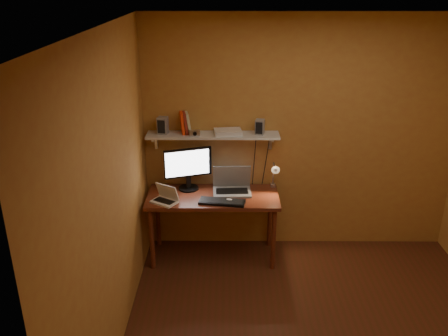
{
  "coord_description": "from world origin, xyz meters",
  "views": [
    {
      "loc": [
        -0.8,
        -3.28,
        2.93
      ],
      "look_at": [
        -0.83,
        1.18,
        1.11
      ],
      "focal_mm": 38.0,
      "sensor_mm": 36.0,
      "label": 1
    }
  ],
  "objects_px": {
    "desk_lamp": "(274,173)",
    "speaker_left": "(163,125)",
    "keyboard": "(222,202)",
    "mouse": "(229,200)",
    "laptop": "(232,185)",
    "speaker_right": "(260,127)",
    "shelf_camera": "(195,133)",
    "wall_shelf": "(213,135)",
    "router": "(228,132)",
    "netbook": "(166,197)",
    "monitor": "(188,167)",
    "desk": "(213,203)"
  },
  "relations": [
    {
      "from": "desk",
      "to": "monitor",
      "type": "distance_m",
      "value": 0.47
    },
    {
      "from": "speaker_right",
      "to": "router",
      "type": "distance_m",
      "value": 0.34
    },
    {
      "from": "router",
      "to": "speaker_right",
      "type": "bearing_deg",
      "value": -0.63
    },
    {
      "from": "laptop",
      "to": "desk_lamp",
      "type": "xyz_separation_m",
      "value": [
        0.46,
        0.02,
        0.13
      ]
    },
    {
      "from": "monitor",
      "to": "shelf_camera",
      "type": "height_order",
      "value": "shelf_camera"
    },
    {
      "from": "desk",
      "to": "speaker_left",
      "type": "relative_size",
      "value": 7.81
    },
    {
      "from": "speaker_left",
      "to": "mouse",
      "type": "bearing_deg",
      "value": -15.27
    },
    {
      "from": "speaker_left",
      "to": "router",
      "type": "bearing_deg",
      "value": 10.67
    },
    {
      "from": "monitor",
      "to": "speaker_left",
      "type": "xyz_separation_m",
      "value": [
        -0.26,
        0.04,
        0.45
      ]
    },
    {
      "from": "netbook",
      "to": "router",
      "type": "distance_m",
      "value": 0.94
    },
    {
      "from": "wall_shelf",
      "to": "desk",
      "type": "bearing_deg",
      "value": -90.0
    },
    {
      "from": "desk",
      "to": "shelf_camera",
      "type": "relative_size",
      "value": 12.18
    },
    {
      "from": "netbook",
      "to": "speaker_left",
      "type": "bearing_deg",
      "value": 128.53
    },
    {
      "from": "desk_lamp",
      "to": "wall_shelf",
      "type": "bearing_deg",
      "value": 174.12
    },
    {
      "from": "speaker_right",
      "to": "wall_shelf",
      "type": "bearing_deg",
      "value": -165.79
    },
    {
      "from": "laptop",
      "to": "netbook",
      "type": "bearing_deg",
      "value": -161.22
    },
    {
      "from": "netbook",
      "to": "mouse",
      "type": "xyz_separation_m",
      "value": [
        0.66,
        0.0,
        -0.04
      ]
    },
    {
      "from": "shelf_camera",
      "to": "router",
      "type": "bearing_deg",
      "value": 12.31
    },
    {
      "from": "wall_shelf",
      "to": "netbook",
      "type": "bearing_deg",
      "value": -144.27
    },
    {
      "from": "keyboard",
      "to": "mouse",
      "type": "relative_size",
      "value": 5.23
    },
    {
      "from": "wall_shelf",
      "to": "mouse",
      "type": "distance_m",
      "value": 0.71
    },
    {
      "from": "desk_lamp",
      "to": "router",
      "type": "xyz_separation_m",
      "value": [
        -0.5,
        0.07,
        0.44
      ]
    },
    {
      "from": "speaker_right",
      "to": "shelf_camera",
      "type": "relative_size",
      "value": 1.39
    },
    {
      "from": "speaker_left",
      "to": "router",
      "type": "relative_size",
      "value": 0.63
    },
    {
      "from": "desk_lamp",
      "to": "speaker_left",
      "type": "height_order",
      "value": "speaker_left"
    },
    {
      "from": "speaker_left",
      "to": "speaker_right",
      "type": "relative_size",
      "value": 1.12
    },
    {
      "from": "keyboard",
      "to": "mouse",
      "type": "height_order",
      "value": "mouse"
    },
    {
      "from": "netbook",
      "to": "shelf_camera",
      "type": "distance_m",
      "value": 0.73
    },
    {
      "from": "netbook",
      "to": "shelf_camera",
      "type": "height_order",
      "value": "shelf_camera"
    },
    {
      "from": "keyboard",
      "to": "router",
      "type": "bearing_deg",
      "value": 90.92
    },
    {
      "from": "netbook",
      "to": "desk",
      "type": "bearing_deg",
      "value": 49.44
    },
    {
      "from": "wall_shelf",
      "to": "laptop",
      "type": "distance_m",
      "value": 0.58
    },
    {
      "from": "shelf_camera",
      "to": "desk",
      "type": "bearing_deg",
      "value": -31.91
    },
    {
      "from": "netbook",
      "to": "shelf_camera",
      "type": "relative_size",
      "value": 2.73
    },
    {
      "from": "router",
      "to": "mouse",
      "type": "bearing_deg",
      "value": -87.39
    },
    {
      "from": "netbook",
      "to": "speaker_right",
      "type": "relative_size",
      "value": 1.97
    },
    {
      "from": "mouse",
      "to": "shelf_camera",
      "type": "distance_m",
      "value": 0.78
    },
    {
      "from": "keyboard",
      "to": "speaker_left",
      "type": "bearing_deg",
      "value": 158.1
    },
    {
      "from": "wall_shelf",
      "to": "speaker_right",
      "type": "xyz_separation_m",
      "value": [
        0.49,
        -0.01,
        0.1
      ]
    },
    {
      "from": "speaker_left",
      "to": "shelf_camera",
      "type": "bearing_deg",
      "value": -2.71
    },
    {
      "from": "monitor",
      "to": "keyboard",
      "type": "distance_m",
      "value": 0.57
    },
    {
      "from": "keyboard",
      "to": "monitor",
      "type": "bearing_deg",
      "value": 146.55
    },
    {
      "from": "keyboard",
      "to": "mouse",
      "type": "xyz_separation_m",
      "value": [
        0.07,
        0.03,
        0.0
      ]
    },
    {
      "from": "router",
      "to": "laptop",
      "type": "bearing_deg",
      "value": -61.35
    },
    {
      "from": "laptop",
      "to": "keyboard",
      "type": "bearing_deg",
      "value": -111.58
    },
    {
      "from": "desk_lamp",
      "to": "router",
      "type": "distance_m",
      "value": 0.67
    },
    {
      "from": "keyboard",
      "to": "router",
      "type": "xyz_separation_m",
      "value": [
        0.06,
        0.37,
        0.64
      ]
    },
    {
      "from": "desk",
      "to": "netbook",
      "type": "xyz_separation_m",
      "value": [
        -0.48,
        -0.15,
        0.14
      ]
    },
    {
      "from": "laptop",
      "to": "router",
      "type": "bearing_deg",
      "value": 116.4
    },
    {
      "from": "wall_shelf",
      "to": "netbook",
      "type": "distance_m",
      "value": 0.81
    }
  ]
}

